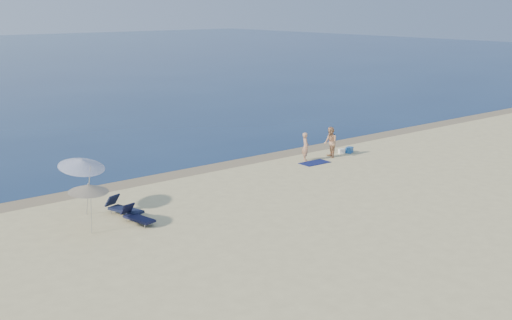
{
  "coord_description": "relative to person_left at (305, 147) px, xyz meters",
  "views": [
    {
      "loc": [
        -21.06,
        -8.23,
        8.61
      ],
      "look_at": [
        -1.4,
        16.0,
        1.0
      ],
      "focal_mm": 45.0,
      "sensor_mm": 36.0,
      "label": 1
    }
  ],
  "objects": [
    {
      "name": "lounger_right",
      "position": [
        -12.49,
        -2.17,
        -0.53
      ],
      "size": [
        1.06,
        1.86,
        0.78
      ],
      "rotation": [
        0.0,
        0.0,
        0.29
      ],
      "color": "#121833",
      "rests_on": "ground"
    },
    {
      "name": "person_left",
      "position": [
        0.0,
        0.0,
        0.0
      ],
      "size": [
        0.64,
        0.71,
        1.62
      ],
      "primitive_type": "imported",
      "rotation": [
        0.0,
        0.0,
        1.03
      ],
      "color": "tan",
      "rests_on": "ground"
    },
    {
      "name": "beach_towel",
      "position": [
        0.04,
        -0.73,
        -0.8
      ],
      "size": [
        1.71,
        0.98,
        0.03
      ],
      "primitive_type": "cube",
      "rotation": [
        0.0,
        0.0,
        -0.03
      ],
      "color": "#0E1446",
      "rests_on": "ground"
    },
    {
      "name": "umbrella_near",
      "position": [
        -13.63,
        -0.87,
        1.34
      ],
      "size": [
        2.25,
        2.27,
        2.56
      ],
      "rotation": [
        0.0,
        0.0,
        0.17
      ],
      "color": "silver",
      "rests_on": "ground"
    },
    {
      "name": "umbrella_far",
      "position": [
        -14.5,
        -3.33,
        0.99
      ],
      "size": [
        1.68,
        1.69,
        2.05
      ],
      "rotation": [
        0.0,
        0.0,
        0.09
      ],
      "color": "silver",
      "rests_on": "ground"
    },
    {
      "name": "white_bag",
      "position": [
        2.9,
        -0.05,
        -0.67
      ],
      "size": [
        0.4,
        0.37,
        0.28
      ],
      "primitive_type": "cube",
      "rotation": [
        0.0,
        0.0,
        -0.37
      ],
      "color": "white",
      "rests_on": "ground"
    },
    {
      "name": "person_right",
      "position": [
        1.7,
        -0.3,
        0.07
      ],
      "size": [
        0.98,
        1.07,
        1.77
      ],
      "primitive_type": "imported",
      "rotation": [
        0.0,
        0.0,
        -2.02
      ],
      "color": "tan",
      "rests_on": "ground"
    },
    {
      "name": "lounger_left",
      "position": [
        -12.56,
        -3.45,
        -0.55
      ],
      "size": [
        0.82,
        1.69,
        0.72
      ],
      "rotation": [
        0.0,
        0.0,
        0.18
      ],
      "color": "black",
      "rests_on": "ground"
    },
    {
      "name": "wet_sand_strip",
      "position": [
        -3.24,
        2.09,
        -0.81
      ],
      "size": [
        240.0,
        1.6,
        0.0
      ],
      "primitive_type": "cube",
      "color": "#847254",
      "rests_on": "ground"
    },
    {
      "name": "blue_cooler",
      "position": [
        3.41,
        -0.2,
        -0.64
      ],
      "size": [
        0.57,
        0.49,
        0.34
      ],
      "primitive_type": "cube",
      "rotation": [
        0.0,
        0.0,
        0.37
      ],
      "color": "#1F5AAA",
      "rests_on": "ground"
    }
  ]
}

